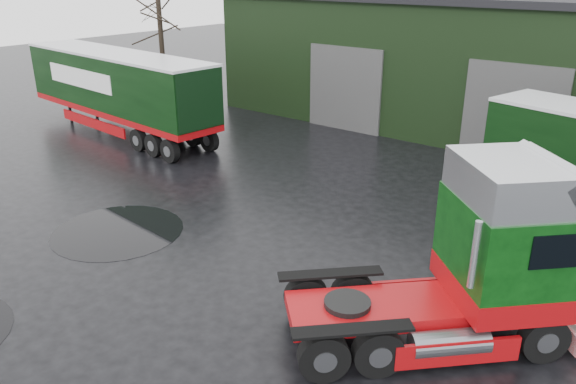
{
  "coord_description": "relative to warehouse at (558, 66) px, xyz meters",
  "views": [
    {
      "loc": [
        8.61,
        -8.91,
        7.5
      ],
      "look_at": [
        -0.32,
        2.37,
        1.7
      ],
      "focal_mm": 35.0,
      "sensor_mm": 36.0,
      "label": 1
    }
  ],
  "objects": [
    {
      "name": "tree_left",
      "position": [
        -19.0,
        -8.0,
        1.09
      ],
      "size": [
        4.4,
        4.4,
        8.5
      ],
      "primitive_type": null,
      "color": "black",
      "rests_on": "ground"
    },
    {
      "name": "ground",
      "position": [
        -2.0,
        -20.0,
        -3.16
      ],
      "size": [
        100.0,
        100.0,
        0.0
      ],
      "primitive_type": "plane",
      "color": "black"
    },
    {
      "name": "tree_back_a",
      "position": [
        -8.0,
        10.0,
        1.59
      ],
      "size": [
        4.4,
        4.4,
        9.5
      ],
      "primitive_type": null,
      "color": "black",
      "rests_on": "ground"
    },
    {
      "name": "trailer_left",
      "position": [
        -15.97,
        -13.29,
        -1.22
      ],
      "size": [
        12.64,
        3.53,
        3.87
      ],
      "primitive_type": null,
      "rotation": [
        0.0,
        0.0,
        1.49
      ],
      "color": "silver",
      "rests_on": "ground"
    },
    {
      "name": "puddle_1",
      "position": [
        3.62,
        -15.2,
        -3.15
      ],
      "size": [
        3.06,
        3.06,
        0.01
      ],
      "primitive_type": "cylinder",
      "color": "black",
      "rests_on": "ground"
    },
    {
      "name": "warehouse",
      "position": [
        0.0,
        0.0,
        0.0
      ],
      "size": [
        32.4,
        12.4,
        6.3
      ],
      "color": "black",
      "rests_on": "ground"
    },
    {
      "name": "puddle_2",
      "position": [
        -7.02,
        -20.05,
        -3.15
      ],
      "size": [
        3.94,
        3.94,
        0.01
      ],
      "primitive_type": "cylinder",
      "color": "black",
      "rests_on": "ground"
    },
    {
      "name": "hero_tractor",
      "position": [
        2.5,
        -19.21,
        -1.14
      ],
      "size": [
        6.5,
        6.57,
        4.03
      ],
      "primitive_type": null,
      "rotation": [
        0.0,
        0.0,
        -0.77
      ],
      "color": "black",
      "rests_on": "ground"
    }
  ]
}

